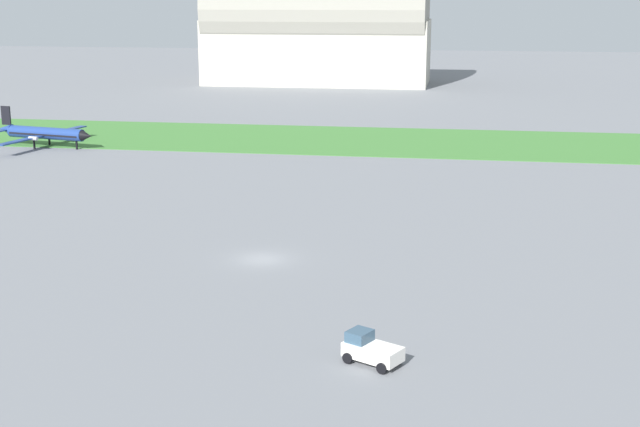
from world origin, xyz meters
name	(u,v)px	position (x,y,z in m)	size (l,w,h in m)	color
ground_plane	(262,259)	(0.00, 0.00, 0.00)	(600.00, 600.00, 0.00)	slate
grass_taxiway_strip	(354,140)	(0.00, 64.46, 0.04)	(360.00, 28.00, 0.08)	#3D7533
airplane_taxiing_turboprop	(44,133)	(-45.16, 50.84, 2.16)	(16.83, 19.55, 5.91)	navy
pushback_tug_near_gate	(371,349)	(11.56, -20.37, 0.91)	(4.02, 3.32, 1.95)	white
hangar_distant	(319,24)	(-20.38, 155.01, 15.15)	(56.54, 28.92, 33.27)	#B2AD9E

